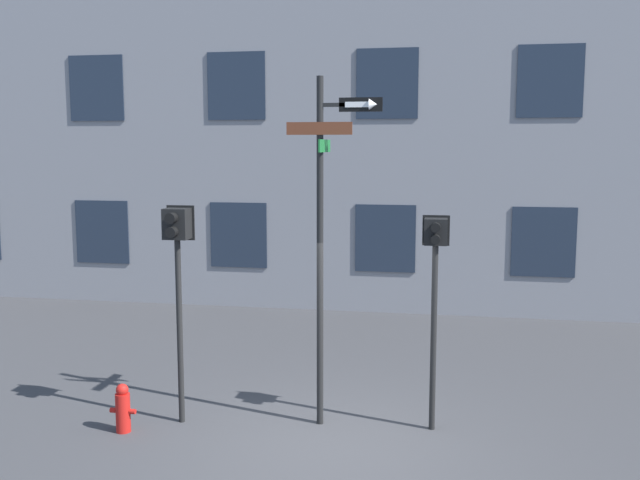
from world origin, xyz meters
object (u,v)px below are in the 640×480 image
Objects in this scene: pedestrian_signal_left at (177,254)px; pedestrian_signal_right at (435,267)px; street_sign_pole at (325,226)px; fire_hydrant at (123,409)px.

pedestrian_signal_right is at bearing 6.00° from pedestrian_signal_left.
fire_hydrant is at bearing -163.82° from street_sign_pole.
street_sign_pole is 7.09× the size of fire_hydrant.
pedestrian_signal_left is at bearing 36.19° from fire_hydrant.
pedestrian_signal_right reaches higher than fire_hydrant.
fire_hydrant is (-0.63, -0.46, -2.03)m from pedestrian_signal_left.
street_sign_pole is 1.57× the size of pedestrian_signal_left.
street_sign_pole is at bearing -177.14° from pedestrian_signal_right.
pedestrian_signal_left is 3.42m from pedestrian_signal_right.
pedestrian_signal_left is at bearing -171.70° from street_sign_pole.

